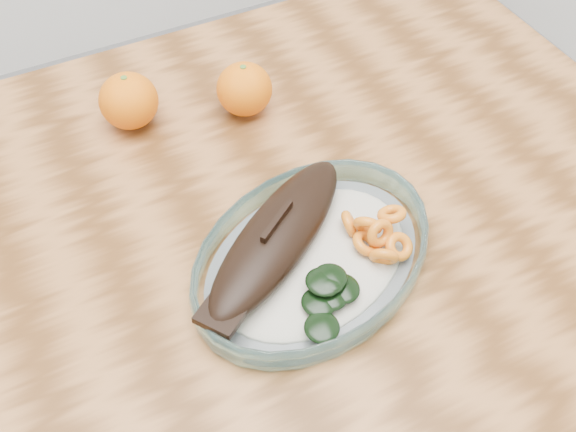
# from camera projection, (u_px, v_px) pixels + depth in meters

# --- Properties ---
(dining_table) EXTENTS (1.20, 0.80, 0.75)m
(dining_table) POSITION_uv_depth(u_px,v_px,m) (214.00, 291.00, 0.89)
(dining_table) COLOR #573214
(dining_table) RESTS_ON ground
(plated_meal) EXTENTS (0.70, 0.70, 0.08)m
(plated_meal) POSITION_uv_depth(u_px,v_px,m) (311.00, 254.00, 0.78)
(plated_meal) COLOR white
(plated_meal) RESTS_ON dining_table
(orange_left) EXTENTS (0.08, 0.08, 0.08)m
(orange_left) POSITION_uv_depth(u_px,v_px,m) (129.00, 101.00, 0.92)
(orange_left) COLOR #EA6304
(orange_left) RESTS_ON dining_table
(orange_right) EXTENTS (0.07, 0.07, 0.07)m
(orange_right) POSITION_uv_depth(u_px,v_px,m) (244.00, 89.00, 0.94)
(orange_right) COLOR #EA6304
(orange_right) RESTS_ON dining_table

